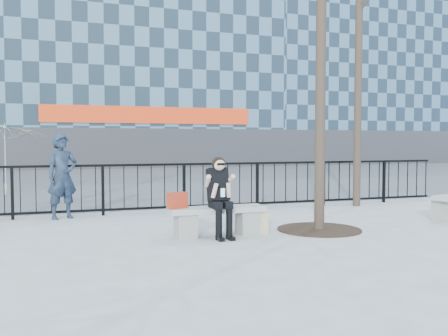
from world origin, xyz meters
name	(u,v)px	position (x,y,z in m)	size (l,w,h in m)	color
ground	(217,236)	(0.00, 0.00, 0.00)	(120.00, 120.00, 0.00)	gray
street_surface	(114,177)	(0.00, 15.00, 0.00)	(60.00, 23.00, 0.01)	#474747
railing	(175,188)	(0.00, 3.00, 0.55)	(14.00, 0.06, 1.10)	black
building_right	(348,33)	(20.00, 27.00, 10.30)	(16.20, 10.20, 20.60)	slate
tree_grate	(319,229)	(1.90, -0.10, 0.01)	(1.50, 1.50, 0.02)	black
bench_main	(217,218)	(0.00, 0.00, 0.30)	(1.65, 0.46, 0.49)	slate
seated_woman	(220,197)	(0.00, -0.16, 0.67)	(0.50, 0.64, 1.34)	black
handbag	(177,200)	(-0.68, 0.02, 0.62)	(0.32, 0.15, 0.26)	#A22914
shopping_bag	(256,223)	(0.67, -0.08, 0.20)	(0.42, 0.15, 0.40)	beige
standing_man	(62,176)	(-2.43, 2.80, 0.88)	(0.64, 0.42, 1.75)	black
vendor_umbrella	(5,159)	(-3.94, 7.93, 1.07)	(2.34, 2.38, 2.14)	#D6E633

